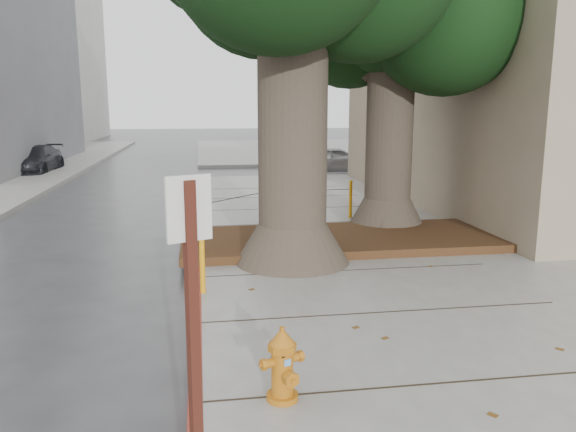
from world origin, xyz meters
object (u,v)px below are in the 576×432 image
(fire_hydrant, at_px, (283,365))
(signpost, at_px, (195,372))
(car_dark, at_px, (34,160))
(car_red, at_px, (498,156))
(car_silver, at_px, (334,160))

(fire_hydrant, distance_m, signpost, 2.42)
(fire_hydrant, relative_size, car_dark, 0.17)
(car_red, distance_m, car_dark, 20.99)
(fire_hydrant, distance_m, car_red, 23.55)
(fire_hydrant, xyz_separation_m, car_silver, (5.13, 19.15, 0.09))
(car_red, bearing_deg, signpost, 143.73)
(fire_hydrant, xyz_separation_m, signpost, (-0.77, -2.06, 1.00))
(car_dark, bearing_deg, car_silver, -5.83)
(signpost, height_order, car_silver, signpost)
(fire_hydrant, distance_m, car_silver, 19.82)
(fire_hydrant, xyz_separation_m, car_red, (13.08, 19.58, 0.09))
(fire_hydrant, xyz_separation_m, car_dark, (-7.86, 21.03, 0.11))
(car_silver, bearing_deg, signpost, 158.04)
(car_silver, height_order, car_dark, car_dark)
(car_red, bearing_deg, car_silver, 89.49)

